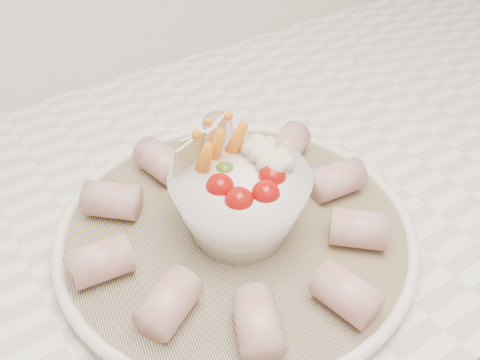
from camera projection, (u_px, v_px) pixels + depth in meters
serving_platter at (236, 231)px, 0.55m from camera, size 0.44×0.44×0.02m
veggie_bowl at (240, 199)px, 0.52m from camera, size 0.14×0.14×0.11m
cured_meat_rolls at (235, 215)px, 0.54m from camera, size 0.32×0.32×0.04m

